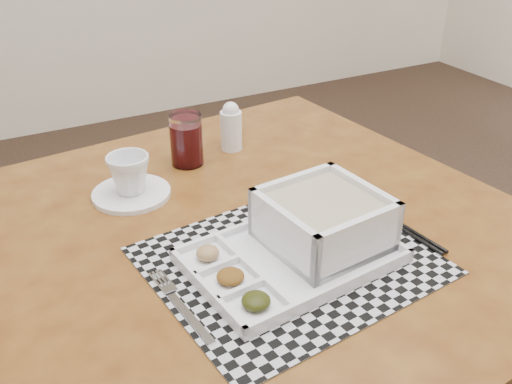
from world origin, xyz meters
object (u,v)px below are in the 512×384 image
at_px(creamer_bottle, 231,127).
at_px(dining_table, 248,258).
at_px(juice_glass, 186,141).
at_px(serving_tray, 314,232).
at_px(cup, 129,174).

bearing_deg(creamer_bottle, dining_table, -110.39).
height_order(juice_glass, creamer_bottle, same).
height_order(serving_tray, juice_glass, juice_glass).
relative_size(cup, creamer_bottle, 0.73).
xyz_separation_m(serving_tray, cup, (-0.21, 0.32, 0.01)).
xyz_separation_m(serving_tray, juice_glass, (-0.06, 0.40, 0.01)).
bearing_deg(creamer_bottle, cup, -158.43).
distance_m(serving_tray, juice_glass, 0.40).
bearing_deg(creamer_bottle, juice_glass, -168.22).
height_order(dining_table, cup, cup).
bearing_deg(serving_tray, juice_glass, 98.45).
bearing_deg(serving_tray, cup, 123.00).
height_order(dining_table, creamer_bottle, creamer_bottle).
distance_m(dining_table, creamer_bottle, 0.34).
bearing_deg(juice_glass, serving_tray, -81.55).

